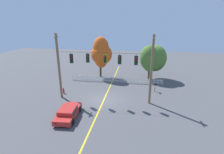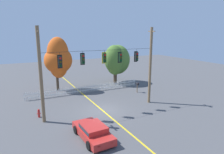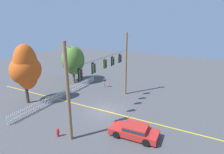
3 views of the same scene
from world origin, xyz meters
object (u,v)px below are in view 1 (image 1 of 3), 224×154
at_px(autumn_maple_near_fence, 101,53).
at_px(traffic_signal_northbound_secondary, 105,59).
at_px(fire_hydrant, 64,91).
at_px(traffic_signal_southbound_primary, 71,59).
at_px(roadside_mailbox, 155,84).
at_px(traffic_signal_northbound_primary, 87,58).
at_px(autumn_maple_mid, 149,60).
at_px(traffic_signal_westbound_side, 136,61).
at_px(autumn_oak_far_east, 154,58).
at_px(parked_car, 68,112).
at_px(traffic_signal_eastbound_side, 120,60).

bearing_deg(autumn_maple_near_fence, traffic_signal_northbound_secondary, -75.09).
relative_size(traffic_signal_northbound_secondary, fire_hydrant, 1.59).
xyz_separation_m(traffic_signal_southbound_primary, roadside_mailbox, (10.96, 3.96, -4.30)).
distance_m(traffic_signal_northbound_secondary, autumn_maple_near_fence, 9.95).
relative_size(traffic_signal_northbound_primary, autumn_maple_mid, 0.21).
height_order(traffic_signal_northbound_secondary, fire_hydrant, traffic_signal_northbound_secondary).
relative_size(traffic_signal_northbound_secondary, traffic_signal_westbound_side, 0.95).
relative_size(traffic_signal_westbound_side, autumn_oak_far_east, 0.23).
xyz_separation_m(autumn_oak_far_east, parked_car, (-9.98, -14.82, -3.17)).
xyz_separation_m(traffic_signal_northbound_secondary, traffic_signal_eastbound_side, (1.78, -0.00, -0.05)).
relative_size(autumn_maple_mid, roadside_mailbox, 4.49).
xyz_separation_m(autumn_maple_mid, roadside_mailbox, (0.72, -5.32, -2.53)).
bearing_deg(traffic_signal_southbound_primary, autumn_maple_near_fence, 79.33).
bearing_deg(traffic_signal_southbound_primary, traffic_signal_northbound_primary, -0.02).
bearing_deg(fire_hydrant, roadside_mailbox, 11.70).
height_order(traffic_signal_westbound_side, autumn_maple_mid, traffic_signal_westbound_side).
height_order(autumn_maple_mid, roadside_mailbox, autumn_maple_mid).
bearing_deg(autumn_maple_near_fence, parked_car, -92.51).
distance_m(traffic_signal_southbound_primary, roadside_mailbox, 12.42).
distance_m(traffic_signal_southbound_primary, fire_hydrant, 5.54).
relative_size(traffic_signal_northbound_primary, traffic_signal_westbound_side, 0.94).
bearing_deg(traffic_signal_northbound_primary, autumn_maple_mid, 48.82).
bearing_deg(traffic_signal_northbound_primary, traffic_signal_southbound_primary, 179.98).
height_order(traffic_signal_southbound_primary, traffic_signal_northbound_secondary, same).
bearing_deg(roadside_mailbox, traffic_signal_northbound_secondary, -149.14).
bearing_deg(autumn_maple_mid, fire_hydrant, -146.86).
distance_m(traffic_signal_southbound_primary, traffic_signal_eastbound_side, 6.12).
bearing_deg(autumn_oak_far_east, autumn_maple_mid, -139.39).
height_order(traffic_signal_southbound_primary, autumn_oak_far_east, traffic_signal_southbound_primary).
bearing_deg(parked_car, autumn_maple_mid, 57.14).
relative_size(autumn_maple_near_fence, autumn_oak_far_east, 1.22).
xyz_separation_m(autumn_maple_near_fence, autumn_maple_mid, (8.44, -0.28, -0.79)).
distance_m(traffic_signal_westbound_side, roadside_mailbox, 6.52).
distance_m(fire_hydrant, roadside_mailbox, 13.28).
distance_m(traffic_signal_northbound_primary, traffic_signal_westbound_side, 5.98).
relative_size(traffic_signal_westbound_side, autumn_maple_near_fence, 0.19).
distance_m(traffic_signal_eastbound_side, fire_hydrant, 9.67).
height_order(traffic_signal_northbound_secondary, autumn_oak_far_east, traffic_signal_northbound_secondary).
relative_size(autumn_oak_far_east, roadside_mailbox, 4.45).
xyz_separation_m(traffic_signal_southbound_primary, parked_car, (1.17, -4.76, -4.80)).
bearing_deg(autumn_maple_mid, traffic_signal_westbound_side, -102.96).
relative_size(traffic_signal_eastbound_side, autumn_maple_mid, 0.22).
bearing_deg(autumn_maple_near_fence, fire_hydrant, -114.76).
distance_m(traffic_signal_northbound_primary, autumn_oak_far_east, 13.63).
bearing_deg(roadside_mailbox, traffic_signal_westbound_side, -125.86).
height_order(autumn_maple_near_fence, roadside_mailbox, autumn_maple_near_fence).
relative_size(traffic_signal_westbound_side, roadside_mailbox, 1.03).
bearing_deg(roadside_mailbox, parked_car, -138.32).
bearing_deg(roadside_mailbox, autumn_oak_far_east, 88.20).
bearing_deg(parked_car, traffic_signal_northbound_primary, 78.65).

